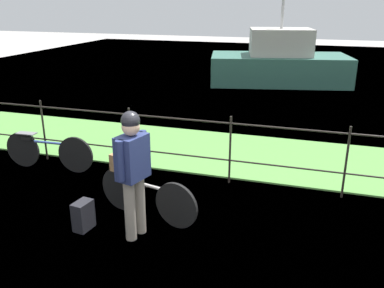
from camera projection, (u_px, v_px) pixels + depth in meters
The scene contains 11 objects.
ground_plane at pixel (184, 266), 4.75m from camera, with size 60.00×60.00×0.00m, color #9E9993.
grass_strip at pixel (244, 154), 8.12m from camera, with size 27.00×2.40×0.03m, color #569342.
harbor_water at pixel (280, 88), 14.28m from camera, with size 30.00×30.00×0.00m, color #60849E.
iron_fence at pixel (230, 145), 6.68m from camera, with size 18.04×0.04×1.16m.
bicycle_main at pixel (146, 195), 5.70m from camera, with size 1.59×0.44×0.65m.
wooden_crate at pixel (125, 162), 5.73m from camera, with size 0.34×0.29×0.24m, color olive.
terrier_dog at pixel (126, 149), 5.65m from camera, with size 0.32×0.20×0.18m.
cyclist_person at pixel (133, 164), 5.04m from camera, with size 0.35×0.53×1.68m.
backpack_on_paving at pixel (83, 215), 5.45m from camera, with size 0.28×0.18×0.40m, color black.
bicycle_parked at pixel (48, 151), 7.35m from camera, with size 1.73×0.18×0.66m.
moored_boat_near at pixel (279, 63), 14.84m from camera, with size 5.25×3.31×3.55m.
Camera 1 is at (1.29, -3.79, 2.93)m, focal length 38.22 mm.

